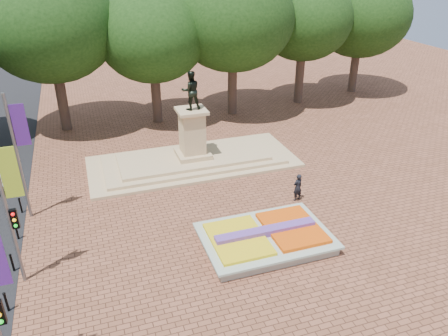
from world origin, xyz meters
name	(u,v)px	position (x,y,z in m)	size (l,w,h in m)	color
ground	(233,226)	(0.00, 0.00, 0.00)	(90.00, 90.00, 0.00)	brown
flower_bed	(266,237)	(1.03, -2.00, 0.38)	(6.30, 4.30, 0.91)	gray
monument	(193,152)	(0.00, 8.00, 0.88)	(14.00, 6.00, 6.40)	tan
tree_row_back	(186,37)	(2.33, 18.00, 6.67)	(44.80, 8.80, 10.43)	#3C2920
banner_poles	(8,209)	(-10.08, -1.31, 3.88)	(0.88, 11.17, 7.00)	slate
bollard_row	(9,280)	(-10.70, -1.50, 0.53)	(0.12, 13.12, 0.98)	black
pedestrian	(298,187)	(4.46, 1.32, 0.85)	(0.62, 0.41, 1.69)	black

